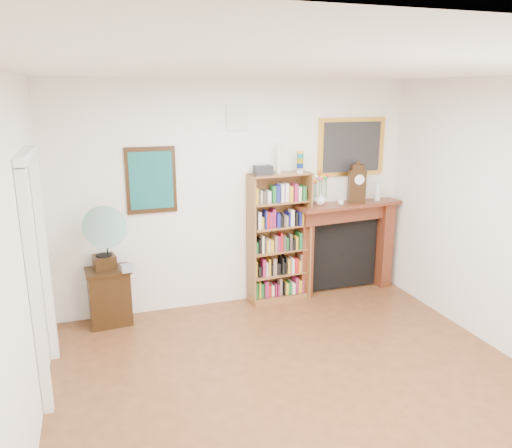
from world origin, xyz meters
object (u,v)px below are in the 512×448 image
at_px(mantel_clock, 357,184).
at_px(cd_stack, 127,268).
at_px(side_cabinet, 110,297).
at_px(fireplace, 345,238).
at_px(gramophone, 102,234).
at_px(bottle_right, 378,193).
at_px(teacup, 341,203).
at_px(bookshelf, 279,231).
at_px(bottle_left, 377,192).
at_px(flower_vase, 320,199).

bearing_deg(mantel_clock, cd_stack, -163.09).
relative_size(side_cabinet, cd_stack, 5.66).
relative_size(side_cabinet, fireplace, 0.46).
distance_m(gramophone, mantel_clock, 3.23).
bearing_deg(gramophone, bottle_right, -7.97).
height_order(fireplace, teacup, teacup).
xyz_separation_m(bookshelf, bottle_left, (1.40, 0.02, 0.42)).
relative_size(side_cabinet, teacup, 8.75).
distance_m(side_cabinet, cd_stack, 0.46).
xyz_separation_m(bottle_left, bottle_right, (0.02, -0.00, -0.02)).
relative_size(bookshelf, bottle_right, 9.63).
xyz_separation_m(bookshelf, side_cabinet, (-2.12, -0.04, -0.59)).
bearing_deg(cd_stack, side_cabinet, 144.27).
height_order(fireplace, gramophone, gramophone).
distance_m(gramophone, teacup, 2.96).
bearing_deg(bookshelf, mantel_clock, -6.72).
distance_m(mantel_clock, bottle_left, 0.36).
bearing_deg(bookshelf, side_cabinet, 175.53).
relative_size(flower_vase, teacup, 1.97).
bearing_deg(fireplace, side_cabinet, 176.10).
bearing_deg(fireplace, teacup, -144.84).
relative_size(gramophone, bottle_left, 3.26).
bearing_deg(mantel_clock, flower_vase, -171.08).
xyz_separation_m(mantel_clock, bottle_left, (0.34, 0.04, -0.12)).
bearing_deg(bottle_right, flower_vase, 179.53).
relative_size(fireplace, teacup, 19.22).
distance_m(cd_stack, flower_vase, 2.56).
bearing_deg(gramophone, cd_stack, -28.60).
height_order(bookshelf, fireplace, bookshelf).
xyz_separation_m(fireplace, gramophone, (-3.11, -0.16, 0.39)).
bearing_deg(side_cabinet, bottle_left, -3.44).
bearing_deg(teacup, gramophone, -179.44).
distance_m(bookshelf, fireplace, 0.99).
height_order(side_cabinet, bottle_right, bottle_right).
xyz_separation_m(fireplace, bottle_right, (0.45, -0.04, 0.60)).
height_order(flower_vase, bottle_right, bottle_right).
relative_size(bookshelf, gramophone, 2.46).
height_order(flower_vase, teacup, flower_vase).
distance_m(bookshelf, bottle_left, 1.46).
bearing_deg(bottle_right, side_cabinet, -179.08).
bearing_deg(bottle_left, fireplace, 175.61).
distance_m(gramophone, bottle_right, 3.57).
bearing_deg(fireplace, bottle_right, -10.35).
bearing_deg(gramophone, flower_vase, -7.18).
relative_size(gramophone, cd_stack, 6.52).
xyz_separation_m(teacup, bottle_left, (0.59, 0.10, 0.09)).
height_order(teacup, bottle_left, bottle_left).
height_order(fireplace, flower_vase, flower_vase).
bearing_deg(bottle_left, teacup, -170.29).
height_order(side_cabinet, fireplace, fireplace).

